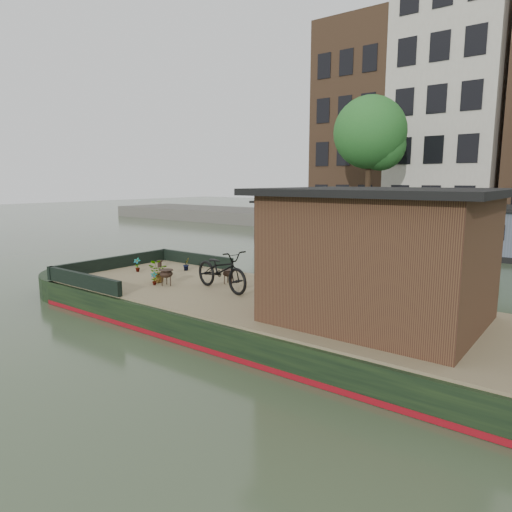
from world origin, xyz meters
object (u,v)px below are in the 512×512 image
Objects in this scene: bicycle at (222,270)px; dinghy at (329,247)px; brazier_front at (166,278)px; cabin at (379,254)px; potted_plant_a at (137,265)px; brazier_rear at (228,277)px.

dinghy is at bearing 26.30° from bicycle.
brazier_front is 10.68m from dinghy.
cabin is 2.17× the size of bicycle.
potted_plant_a reaches higher than brazier_rear.
potted_plant_a is 1.00× the size of brazier_front.
potted_plant_a and brazier_front have the same top height.
potted_plant_a is at bearing 161.54° from brazier_front.
brazier_front is (-5.22, -0.54, -1.03)m from cabin.
dinghy is (-2.31, 9.52, -0.55)m from brazier_rear.
potted_plant_a is 0.15× the size of dinghy.
cabin is 7.26m from potted_plant_a.
dinghy is (-1.24, 10.59, -0.57)m from brazier_front.
dinghy is (-2.65, 10.12, -0.85)m from bicycle.
cabin is at bearing -137.27° from dinghy.
potted_plant_a is 2.07m from brazier_front.
brazier_rear is (-0.33, 0.60, -0.31)m from bicycle.
cabin reaches higher than brazier_front.
brazier_front is 1.52m from brazier_rear.
cabin is at bearing -0.94° from potted_plant_a.
potted_plant_a is 3.07m from brazier_rear.
brazier_rear is at bearing 40.57° from bicycle.
potted_plant_a is at bearing 98.47° from bicycle.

